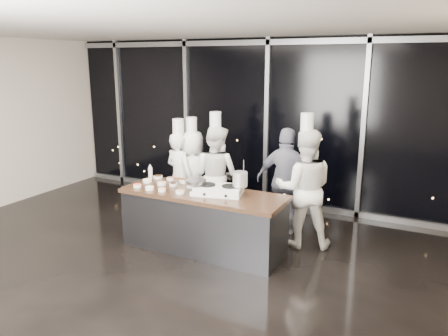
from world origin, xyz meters
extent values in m
plane|color=black|center=(0.00, 0.00, 0.00)|extent=(9.00, 9.00, 0.00)
cube|color=beige|center=(0.00, 3.50, 1.60)|extent=(9.00, 0.02, 3.20)
cube|color=beige|center=(0.00, 0.00, 3.20)|extent=(9.00, 7.00, 0.02)
cube|color=black|center=(0.00, 3.44, 1.60)|extent=(8.90, 0.04, 3.18)
cube|color=gray|center=(0.00, 3.39, 3.10)|extent=(8.90, 0.08, 0.10)
cube|color=gray|center=(0.00, 3.39, 0.05)|extent=(8.90, 0.08, 0.10)
cube|color=gray|center=(-3.60, 3.39, 1.60)|extent=(0.08, 0.08, 3.20)
cube|color=gray|center=(-1.80, 3.39, 1.60)|extent=(0.08, 0.08, 3.20)
cube|color=gray|center=(0.00, 3.39, 1.60)|extent=(0.08, 0.08, 3.20)
cube|color=gray|center=(1.80, 3.39, 1.60)|extent=(0.08, 0.08, 3.20)
cube|color=#343438|center=(0.00, 0.90, 0.42)|extent=(2.40, 0.80, 0.84)
cube|color=#3C2B19|center=(0.00, 0.90, 0.87)|extent=(2.46, 0.86, 0.06)
cube|color=silver|center=(0.25, 0.92, 0.96)|extent=(0.75, 0.56, 0.12)
cylinder|color=black|center=(0.09, 0.88, 1.03)|extent=(0.27, 0.27, 0.02)
cylinder|color=black|center=(0.41, 0.95, 1.03)|extent=(0.27, 0.27, 0.02)
cylinder|color=black|center=(0.15, 0.67, 0.95)|extent=(0.04, 0.03, 0.04)
cylinder|color=black|center=(0.45, 0.74, 0.95)|extent=(0.04, 0.03, 0.04)
cylinder|color=slate|center=(-0.08, 0.84, 1.07)|extent=(0.37, 0.37, 0.05)
cube|color=#4C2B14|center=(-0.34, 0.78, 1.07)|extent=(0.23, 0.08, 0.02)
cylinder|color=silver|center=(0.55, 0.99, 1.14)|extent=(0.25, 0.25, 0.21)
cylinder|color=silver|center=(-1.02, 0.67, 0.92)|extent=(0.12, 0.12, 0.04)
cylinder|color=#F34428|center=(-1.02, 0.67, 0.94)|extent=(0.10, 0.10, 0.01)
cylinder|color=silver|center=(-1.05, 0.96, 0.92)|extent=(0.14, 0.14, 0.04)
cylinder|color=#F8F0AF|center=(-1.05, 0.96, 0.94)|extent=(0.12, 0.12, 0.01)
cylinder|color=silver|center=(-1.03, 1.23, 0.92)|extent=(0.15, 0.15, 0.04)
cylinder|color=black|center=(-1.03, 1.23, 0.94)|extent=(0.12, 0.12, 0.01)
cylinder|color=silver|center=(-0.77, 0.65, 0.92)|extent=(0.13, 0.13, 0.04)
cylinder|color=white|center=(-0.77, 0.65, 0.94)|extent=(0.11, 0.11, 0.01)
cylinder|color=silver|center=(-0.76, 0.94, 0.92)|extent=(0.14, 0.14, 0.04)
cylinder|color=tan|center=(-0.76, 0.94, 0.94)|extent=(0.12, 0.12, 0.01)
cylinder|color=silver|center=(-0.79, 1.23, 0.92)|extent=(0.11, 0.11, 0.04)
cylinder|color=brown|center=(-0.79, 1.23, 0.94)|extent=(0.09, 0.09, 0.01)
cylinder|color=silver|center=(-0.56, 0.66, 0.92)|extent=(0.11, 0.11, 0.04)
cylinder|color=#EA7360|center=(-0.56, 0.66, 0.94)|extent=(0.09, 0.09, 0.01)
cylinder|color=silver|center=(-0.56, 0.97, 0.92)|extent=(0.12, 0.12, 0.04)
cylinder|color=black|center=(-0.56, 0.97, 0.94)|extent=(0.10, 0.10, 0.01)
cylinder|color=silver|center=(-0.52, 1.21, 0.92)|extent=(0.15, 0.15, 0.04)
cylinder|color=white|center=(-0.52, 1.21, 0.94)|extent=(0.12, 0.12, 0.01)
cylinder|color=silver|center=(-0.26, 0.70, 0.92)|extent=(0.14, 0.14, 0.04)
cylinder|color=#BC7A4B|center=(-0.26, 0.70, 0.94)|extent=(0.11, 0.11, 0.01)
cylinder|color=silver|center=(-0.27, 1.02, 0.92)|extent=(0.13, 0.13, 0.04)
cylinder|color=tan|center=(-0.27, 1.02, 0.94)|extent=(0.11, 0.11, 0.01)
cylinder|color=silver|center=(-0.03, 0.71, 0.92)|extent=(0.15, 0.15, 0.04)
cylinder|color=#F7F8C5|center=(-0.03, 0.71, 0.94)|extent=(0.12, 0.12, 0.01)
cylinder|color=silver|center=(-0.02, 1.04, 0.92)|extent=(0.14, 0.14, 0.04)
cylinder|color=brown|center=(-0.02, 1.04, 0.94)|extent=(0.11, 0.11, 0.01)
cylinder|color=silver|center=(0.19, 0.77, 0.92)|extent=(0.13, 0.13, 0.04)
cylinder|color=#FFB754|center=(0.19, 0.77, 0.94)|extent=(0.10, 0.10, 0.01)
cylinder|color=silver|center=(-1.14, 1.17, 0.99)|extent=(0.07, 0.07, 0.18)
cone|color=silver|center=(-1.14, 1.17, 1.11)|extent=(0.06, 0.06, 0.06)
imported|color=white|center=(-0.98, 1.79, 0.79)|extent=(0.66, 0.53, 1.59)
cylinder|color=silver|center=(-0.98, 1.79, 1.69)|extent=(0.24, 0.24, 0.26)
imported|color=white|center=(-0.84, 1.99, 0.80)|extent=(0.82, 0.57, 1.60)
cylinder|color=silver|center=(-0.84, 1.99, 1.70)|extent=(0.20, 0.20, 0.26)
imported|color=white|center=(-0.35, 1.95, 0.86)|extent=(0.91, 0.74, 1.72)
cylinder|color=silver|center=(-0.35, 1.95, 1.82)|extent=(0.21, 0.21, 0.26)
imported|color=#121733|center=(0.87, 2.11, 0.87)|extent=(1.03, 0.44, 1.74)
imported|color=white|center=(1.27, 1.73, 0.90)|extent=(1.06, 0.94, 1.81)
cylinder|color=silver|center=(1.27, 1.73, 1.91)|extent=(0.24, 0.24, 0.26)
camera|label=1|loc=(3.04, -4.41, 2.77)|focal=35.00mm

